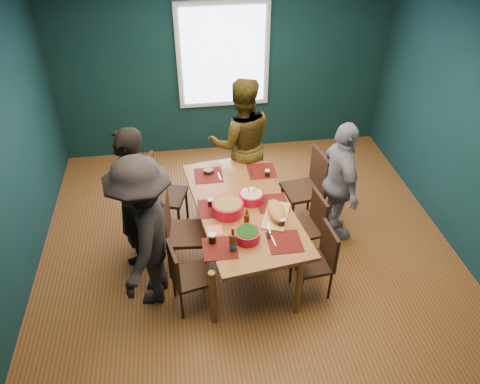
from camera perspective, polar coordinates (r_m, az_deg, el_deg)
The scene contains 26 objects.
room at distance 5.16m, azimuth 0.74°, elevation 6.01°, with size 5.01×5.01×2.71m.
dining_table at distance 5.26m, azimuth 0.37°, elevation -2.29°, with size 1.27×2.12×0.76m.
chair_left_far at distance 5.87m, azimuth -9.89°, elevation 0.35°, with size 0.56×0.56×0.99m.
chair_left_mid at distance 5.23m, azimuth -7.65°, elevation -4.29°, with size 0.50×0.50×1.02m.
chair_left_near at distance 4.87m, azimuth -6.90°, elevation -9.77°, with size 0.45×0.45×0.84m.
chair_right_far at distance 5.94m, azimuth 8.54°, elevation 1.11°, with size 0.51×0.51×1.01m.
chair_right_mid at distance 5.47m, azimuth 8.59°, elevation -3.66°, with size 0.43×0.43×0.84m.
chair_right_near at distance 5.06m, azimuth 9.69°, elevation -7.75°, with size 0.42×0.42×0.85m.
person_far_left at distance 5.30m, azimuth -13.05°, elevation -0.73°, with size 0.63×0.41×1.72m, color black.
person_back at distance 6.10m, azimuth 0.18°, elevation 5.97°, with size 0.86×0.67×1.77m, color black.
person_right at distance 5.65m, azimuth 12.08°, elevation 1.05°, with size 0.92×0.38×1.57m, color white.
person_near_left at distance 4.78m, azimuth -11.55°, elevation -5.03°, with size 1.13×0.65×1.75m, color black.
bowl_salad at distance 5.07m, azimuth -1.50°, elevation -1.91°, with size 0.34×0.34×0.14m.
bowl_dumpling at distance 5.25m, azimuth 1.39°, elevation -0.57°, with size 0.27×0.27×0.25m.
bowl_herbs at distance 4.75m, azimuth 0.89°, elevation -5.25°, with size 0.27×0.27×0.12m.
cutting_board at distance 5.05m, azimuth 4.43°, elevation -2.45°, with size 0.41×0.63×0.13m.
small_bowl at distance 5.74m, azimuth -3.86°, elevation 2.58°, with size 0.13×0.13×0.05m.
beer_bottle_a at distance 4.61m, azimuth -0.86°, elevation -6.14°, with size 0.08×0.08×0.29m.
beer_bottle_b at distance 4.87m, azimuth 0.82°, elevation -3.47°, with size 0.06×0.06×0.24m.
cola_glass_a at distance 4.72m, azimuth -3.41°, elevation -5.62°, with size 0.08×0.08×0.11m.
cola_glass_b at distance 4.93m, azimuth 5.11°, elevation -3.69°, with size 0.07×0.07×0.10m.
cola_glass_c at distance 5.67m, azimuth 3.35°, elevation 2.34°, with size 0.06×0.06×0.09m.
cola_glass_d at distance 5.20m, azimuth -3.61°, elevation -1.25°, with size 0.06×0.06×0.09m.
napkin_a at distance 5.31m, azimuth 3.74°, elevation -0.99°, with size 0.15×0.15×0.00m, color #FF6D6B.
napkin_b at distance 4.90m, azimuth -3.13°, elevation -4.69°, with size 0.16×0.16×0.00m, color #FF6D6B.
napkin_c at distance 4.75m, azimuth 5.63°, elevation -6.39°, with size 0.13×0.13×0.00m, color #FF6D6B.
Camera 1 is at (-0.69, -4.13, 3.98)m, focal length 35.00 mm.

